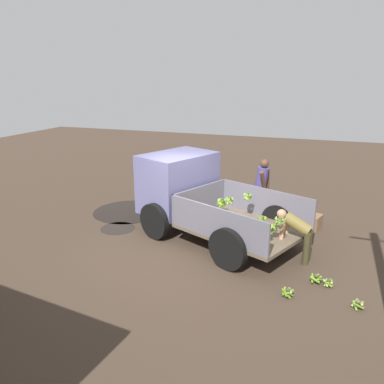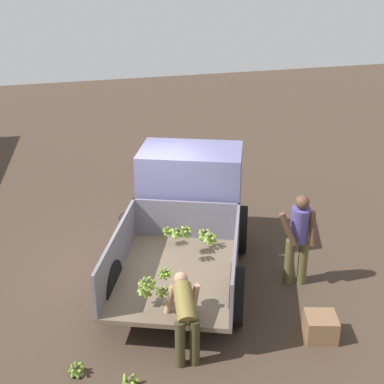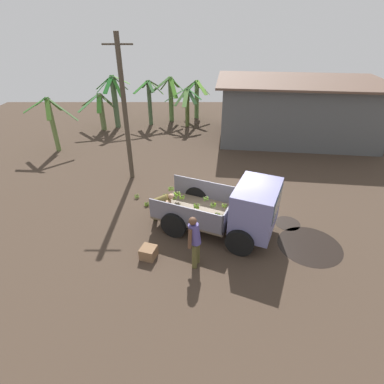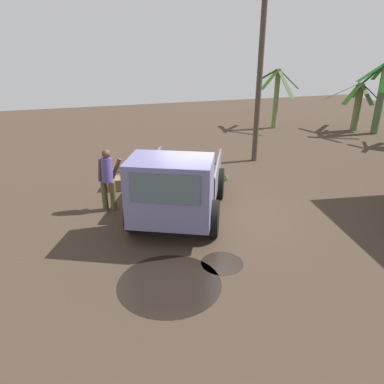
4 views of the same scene
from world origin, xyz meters
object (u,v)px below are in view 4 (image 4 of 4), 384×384
object	(u,v)px
utility_pole	(260,78)
person_worker_loading	(180,165)
banana_bunch_on_ground_3	(202,174)
cargo_truck	(174,190)
person_foreground_visitor	(108,177)
banana_bunch_on_ground_2	(201,173)
banana_bunch_on_ground_0	(225,178)
wooden_crate_0	(116,183)
banana_bunch_on_ground_1	(213,166)

from	to	relation	value
utility_pole	person_worker_loading	size ratio (longest dim) A/B	5.41
banana_bunch_on_ground_3	cargo_truck	bearing A→B (deg)	-28.34
utility_pole	person_worker_loading	bearing A→B (deg)	-63.46
utility_pole	person_foreground_visitor	world-z (taller)	utility_pole
banana_bunch_on_ground_3	person_foreground_visitor	bearing A→B (deg)	-62.85
utility_pole	banana_bunch_on_ground_2	xyz separation A→B (m)	(1.01, -2.51, -3.06)
banana_bunch_on_ground_0	wooden_crate_0	world-z (taller)	wooden_crate_0
banana_bunch_on_ground_2	wooden_crate_0	size ratio (longest dim) A/B	0.46
banana_bunch_on_ground_2	wooden_crate_0	bearing A→B (deg)	-81.21
person_worker_loading	banana_bunch_on_ground_1	bearing A→B (deg)	135.56
banana_bunch_on_ground_1	wooden_crate_0	world-z (taller)	wooden_crate_0
banana_bunch_on_ground_2	banana_bunch_on_ground_3	xyz separation A→B (m)	(0.23, -0.03, 0.03)
person_worker_loading	wooden_crate_0	size ratio (longest dim) A/B	2.45
cargo_truck	person_foreground_visitor	distance (m)	2.21
person_foreground_visitor	banana_bunch_on_ground_1	distance (m)	4.69
banana_bunch_on_ground_3	wooden_crate_0	distance (m)	2.98
person_worker_loading	wooden_crate_0	xyz separation A→B (m)	(-0.24, -2.08, -0.51)
person_worker_loading	banana_bunch_on_ground_3	xyz separation A→B (m)	(-0.47, 0.90, -0.58)
person_foreground_visitor	banana_bunch_on_ground_2	distance (m)	3.94
banana_bunch_on_ground_0	cargo_truck	bearing A→B (deg)	-40.98
banana_bunch_on_ground_2	banana_bunch_on_ground_1	bearing A→B (deg)	129.41
banana_bunch_on_ground_0	person_foreground_visitor	bearing A→B (deg)	-73.03
person_worker_loading	banana_bunch_on_ground_3	bearing A→B (deg)	125.27
cargo_truck	person_worker_loading	bearing A→B (deg)	-173.88
utility_pole	person_foreground_visitor	xyz separation A→B (m)	(2.93, -5.83, -2.18)
banana_bunch_on_ground_2	person_foreground_visitor	bearing A→B (deg)	-59.98
person_foreground_visitor	banana_bunch_on_ground_2	size ratio (longest dim) A/B	8.07
banana_bunch_on_ground_1	person_worker_loading	bearing A→B (deg)	-51.94
utility_pole	banana_bunch_on_ground_1	distance (m)	3.64
person_foreground_visitor	banana_bunch_on_ground_1	size ratio (longest dim) A/B	7.60
banana_bunch_on_ground_1	banana_bunch_on_ground_2	size ratio (longest dim) A/B	1.06
person_foreground_visitor	person_worker_loading	bearing A→B (deg)	-43.39
utility_pole	person_foreground_visitor	bearing A→B (deg)	-63.31
cargo_truck	person_worker_loading	distance (m)	2.98
utility_pole	banana_bunch_on_ground_3	distance (m)	4.15
person_worker_loading	banana_bunch_on_ground_2	xyz separation A→B (m)	(-0.71, 0.93, -0.61)
wooden_crate_0	banana_bunch_on_ground_0	bearing A→B (deg)	86.15
person_foreground_visitor	wooden_crate_0	world-z (taller)	person_foreground_visitor
utility_pole	person_foreground_visitor	distance (m)	6.89
person_foreground_visitor	wooden_crate_0	distance (m)	1.68
person_worker_loading	cargo_truck	bearing A→B (deg)	-9.84
person_foreground_visitor	banana_bunch_on_ground_3	size ratio (longest dim) A/B	6.76
banana_bunch_on_ground_0	banana_bunch_on_ground_1	size ratio (longest dim) A/B	1.07
wooden_crate_0	utility_pole	bearing A→B (deg)	104.99
banana_bunch_on_ground_2	utility_pole	bearing A→B (deg)	111.97
banana_bunch_on_ground_3	wooden_crate_0	bearing A→B (deg)	-85.55
utility_pole	person_foreground_visitor	size ratio (longest dim) A/B	3.55
cargo_truck	banana_bunch_on_ground_3	size ratio (longest dim) A/B	17.67
banana_bunch_on_ground_0	banana_bunch_on_ground_2	xyz separation A→B (m)	(-0.71, -0.64, -0.01)
person_foreground_visitor	banana_bunch_on_ground_0	distance (m)	4.23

